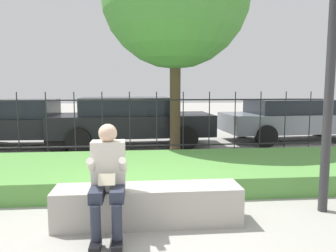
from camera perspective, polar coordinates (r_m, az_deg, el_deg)
ground_plane at (r=4.25m, az=-3.17°, el=-16.51°), size 60.00×60.00×0.00m
stone_bench at (r=4.17m, az=-3.46°, el=-13.88°), size 2.28×0.50×0.47m
person_seated_reader at (r=3.76m, az=-10.42°, el=-8.50°), size 0.42×0.73×1.27m
grass_berm at (r=5.97m, az=-3.91°, el=-7.92°), size 10.72×2.35×0.32m
iron_fence at (r=7.62m, az=-4.32°, el=0.36°), size 8.72×0.03×1.57m
car_parked_center at (r=9.34m, az=-6.54°, el=1.04°), size 4.56×2.00×1.38m
car_parked_left at (r=10.01m, az=-24.54°, el=0.68°), size 3.98×1.98×1.32m
car_parked_right at (r=10.94m, az=21.12°, el=1.25°), size 4.61×2.20×1.29m
street_lamp at (r=4.81m, az=26.64°, el=12.38°), size 0.28×0.28×3.54m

